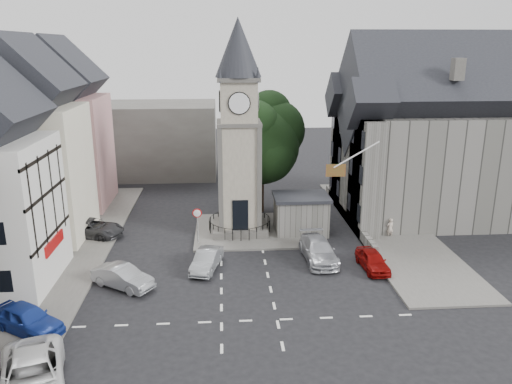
{
  "coord_description": "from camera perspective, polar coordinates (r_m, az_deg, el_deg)",
  "views": [
    {
      "loc": [
        -1.3,
        -29.29,
        14.22
      ],
      "look_at": [
        1.09,
        5.0,
        4.15
      ],
      "focal_mm": 35.0,
      "sensor_mm": 36.0,
      "label": 1
    }
  ],
  "objects": [
    {
      "name": "ground",
      "position": [
        32.58,
        -1.32,
        -9.55
      ],
      "size": [
        120.0,
        120.0,
        0.0
      ],
      "primitive_type": "plane",
      "color": "black",
      "rests_on": "ground"
    },
    {
      "name": "pavement_west",
      "position": [
        39.63,
        -20.21,
        -5.64
      ],
      "size": [
        6.0,
        30.0,
        0.14
      ],
      "primitive_type": "cube",
      "color": "#595651",
      "rests_on": "ground"
    },
    {
      "name": "pavement_east",
      "position": [
        42.04,
        14.75,
        -3.9
      ],
      "size": [
        6.0,
        26.0,
        0.14
      ],
      "primitive_type": "cube",
      "color": "#595651",
      "rests_on": "ground"
    },
    {
      "name": "central_island",
      "position": [
        39.98,
        0.29,
        -4.38
      ],
      "size": [
        10.0,
        8.0,
        0.16
      ],
      "primitive_type": "cube",
      "color": "#595651",
      "rests_on": "ground"
    },
    {
      "name": "road_markings",
      "position": [
        27.74,
        -0.76,
        -14.49
      ],
      "size": [
        20.0,
        8.0,
        0.01
      ],
      "primitive_type": "cube",
      "color": "silver",
      "rests_on": "ground"
    },
    {
      "name": "clock_tower",
      "position": [
        37.8,
        -1.98,
        7.04
      ],
      "size": [
        4.86,
        4.86,
        16.25
      ],
      "color": "#4C4944",
      "rests_on": "ground"
    },
    {
      "name": "stone_shelter",
      "position": [
        39.38,
        5.15,
        -2.51
      ],
      "size": [
        4.3,
        3.3,
        3.08
      ],
      "color": "#5B5A54",
      "rests_on": "ground"
    },
    {
      "name": "town_tree",
      "position": [
        43.03,
        0.47,
        6.64
      ],
      "size": [
        7.2,
        7.2,
        10.8
      ],
      "color": "black",
      "rests_on": "ground"
    },
    {
      "name": "warning_sign_post",
      "position": [
        36.85,
        -6.72,
        -3.11
      ],
      "size": [
        0.7,
        0.19,
        2.85
      ],
      "color": "black",
      "rests_on": "ground"
    },
    {
      "name": "terrace_pink",
      "position": [
        48.07,
        -21.23,
        6.09
      ],
      "size": [
        8.1,
        7.6,
        12.8
      ],
      "color": "#CC8C8E",
      "rests_on": "ground"
    },
    {
      "name": "terrace_cream",
      "position": [
        40.62,
        -24.42,
        4.03
      ],
      "size": [
        8.1,
        7.6,
        12.8
      ],
      "color": "beige",
      "rests_on": "ground"
    },
    {
      "name": "backdrop_west",
      "position": [
        59.17,
        -14.42,
        5.87
      ],
      "size": [
        20.0,
        10.0,
        8.0
      ],
      "primitive_type": "cube",
      "color": "#4C4944",
      "rests_on": "ground"
    },
    {
      "name": "east_building",
      "position": [
        44.4,
        18.53,
        5.16
      ],
      "size": [
        14.4,
        11.4,
        12.6
      ],
      "color": "#5B5A54",
      "rests_on": "ground"
    },
    {
      "name": "east_boundary_wall",
      "position": [
        42.93,
        10.4,
        -2.65
      ],
      "size": [
        0.4,
        16.0,
        0.9
      ],
      "primitive_type": "cube",
      "color": "#5B5A54",
      "rests_on": "ground"
    },
    {
      "name": "flagpole",
      "position": [
        35.31,
        11.41,
        4.21
      ],
      "size": [
        3.68,
        0.1,
        2.74
      ],
      "color": "white",
      "rests_on": "ground"
    },
    {
      "name": "car_west_blue",
      "position": [
        29.0,
        -24.72,
        -13.02
      ],
      "size": [
        4.53,
        3.78,
        1.46
      ],
      "primitive_type": "imported",
      "rotation": [
        0.0,
        0.0,
        1.0
      ],
      "color": "navy",
      "rests_on": "ground"
    },
    {
      "name": "car_west_silver",
      "position": [
        31.92,
        -14.99,
        -9.37
      ],
      "size": [
        4.22,
        3.46,
        1.35
      ],
      "primitive_type": "imported",
      "rotation": [
        0.0,
        0.0,
        0.99
      ],
      "color": "#9B9EA3",
      "rests_on": "ground"
    },
    {
      "name": "car_west_grey",
      "position": [
        40.74,
        -18.28,
        -3.92
      ],
      "size": [
        5.48,
        3.8,
        1.39
      ],
      "primitive_type": "imported",
      "rotation": [
        0.0,
        0.0,
        1.24
      ],
      "color": "#2F2F32",
      "rests_on": "ground"
    },
    {
      "name": "car_island_silver",
      "position": [
        33.4,
        -5.66,
        -7.74
      ],
      "size": [
        2.29,
        4.12,
        1.29
      ],
      "primitive_type": "imported",
      "rotation": [
        0.0,
        0.0,
        -0.25
      ],
      "color": "#989CA0",
      "rests_on": "ground"
    },
    {
      "name": "car_island_east",
      "position": [
        34.79,
        7.14,
        -6.62
      ],
      "size": [
        2.28,
        5.12,
        1.46
      ],
      "primitive_type": "imported",
      "rotation": [
        0.0,
        0.0,
        0.05
      ],
      "color": "#ADAFB6",
      "rests_on": "ground"
    },
    {
      "name": "car_east_red",
      "position": [
        34.12,
        13.18,
        -7.6
      ],
      "size": [
        1.71,
        3.77,
        1.26
      ],
      "primitive_type": "imported",
      "rotation": [
        0.0,
        0.0,
        0.06
      ],
      "color": "maroon",
      "rests_on": "ground"
    },
    {
      "name": "van_sw_white",
      "position": [
        24.39,
        -24.22,
        -18.7
      ],
      "size": [
        4.27,
        6.22,
        1.58
      ],
      "primitive_type": "imported",
      "rotation": [
        0.0,
        0.0,
        0.32
      ],
      "color": "silver",
      "rests_on": "ground"
    },
    {
      "name": "pedestrian",
      "position": [
        39.81,
        15.07,
        -4.0
      ],
      "size": [
        0.64,
        0.49,
        1.55
      ],
      "primitive_type": "imported",
      "rotation": [
        0.0,
        0.0,
        3.38
      ],
      "color": "#C3B2A1",
      "rests_on": "ground"
    }
  ]
}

